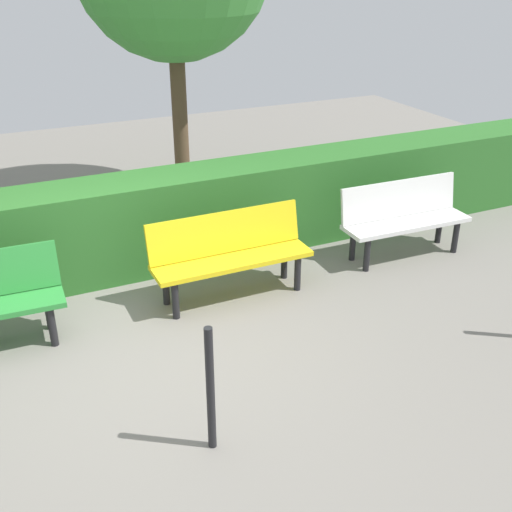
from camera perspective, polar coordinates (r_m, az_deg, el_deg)
name	(u,v)px	position (r m, az deg, el deg)	size (l,w,h in m)	color
ground_plane	(136,350)	(5.74, -10.92, -8.46)	(16.74, 16.74, 0.00)	gray
bench_white	(403,215)	(7.38, 13.31, 3.62)	(1.53, 0.50, 0.86)	white
bench_yellow	(230,251)	(6.31, -2.42, 0.43)	(1.64, 0.47, 0.86)	yellow
hedge_row	(187,216)	(7.11, -6.27, 3.62)	(12.74, 0.69, 1.04)	#2D6B28
railing_post_mid	(210,390)	(4.39, -4.18, -12.07)	(0.06, 0.06, 1.00)	black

